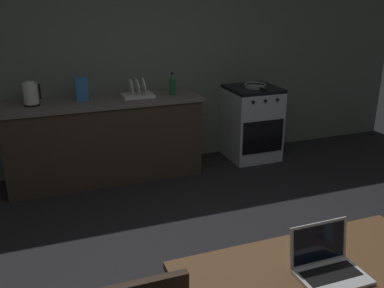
{
  "coord_description": "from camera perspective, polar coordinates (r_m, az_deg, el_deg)",
  "views": [
    {
      "loc": [
        -1.3,
        -2.28,
        2.03
      ],
      "look_at": [
        -0.09,
        0.98,
        0.79
      ],
      "focal_mm": 40.27,
      "sensor_mm": 36.0,
      "label": 1
    }
  ],
  "objects": [
    {
      "name": "back_wall",
      "position": [
        5.25,
        -2.55,
        12.9
      ],
      "size": [
        6.4,
        0.1,
        2.82
      ],
      "primitive_type": "cube",
      "color": "slate",
      "rests_on": "ground_plane"
    },
    {
      "name": "dish_rack",
      "position": [
        4.85,
        -7.22,
        6.77
      ],
      "size": [
        0.34,
        0.26,
        0.21
      ],
      "color": "silver",
      "rests_on": "kitchen_counter"
    },
    {
      "name": "cereal_box",
      "position": [
        4.76,
        -14.39,
        7.06
      ],
      "size": [
        0.13,
        0.05,
        0.26
      ],
      "color": "#3372B2",
      "rests_on": "kitchen_counter"
    },
    {
      "name": "ground_plane",
      "position": [
        3.32,
        7.77,
        -18.26
      ],
      "size": [
        12.0,
        12.0,
        0.0
      ],
      "primitive_type": "plane",
      "color": "black"
    },
    {
      "name": "electric_kettle",
      "position": [
        4.71,
        -20.56,
        6.21
      ],
      "size": [
        0.18,
        0.16,
        0.25
      ],
      "color": "black",
      "rests_on": "kitchen_counter"
    },
    {
      "name": "stove_oven",
      "position": [
        5.48,
        7.89,
        2.79
      ],
      "size": [
        0.6,
        0.62,
        0.91
      ],
      "color": "#B7BABF",
      "rests_on": "ground_plane"
    },
    {
      "name": "bottle",
      "position": [
        4.89,
        -2.62,
        7.88
      ],
      "size": [
        0.07,
        0.07,
        0.26
      ],
      "color": "#19592D",
      "rests_on": "kitchen_counter"
    },
    {
      "name": "laptop",
      "position": [
        2.22,
        17.55,
        -15.1
      ],
      "size": [
        0.32,
        0.25,
        0.23
      ],
      "rotation": [
        0.0,
        0.0,
        -0.11
      ],
      "color": "silver",
      "rests_on": "dining_table"
    },
    {
      "name": "kitchen_counter",
      "position": [
        4.92,
        -11.48,
        0.62
      ],
      "size": [
        2.16,
        0.64,
        0.91
      ],
      "color": "#382D23",
      "rests_on": "ground_plane"
    },
    {
      "name": "frying_pan",
      "position": [
        5.35,
        8.39,
        7.67
      ],
      "size": [
        0.27,
        0.44,
        0.05
      ],
      "color": "gray",
      "rests_on": "stove_oven"
    }
  ]
}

